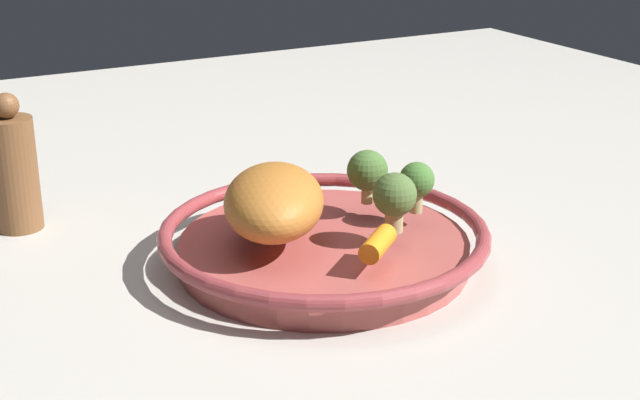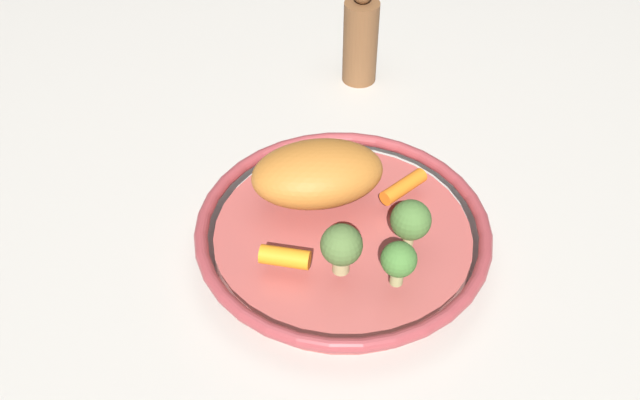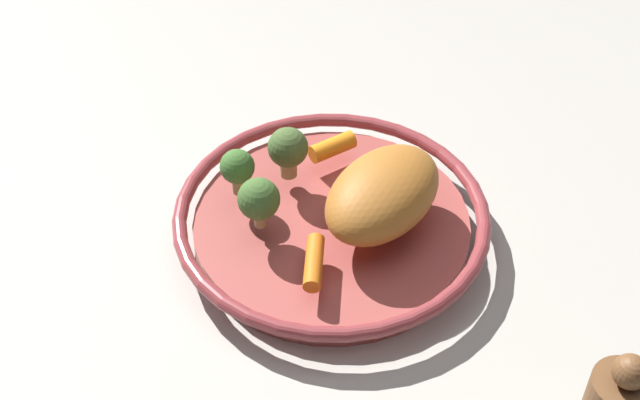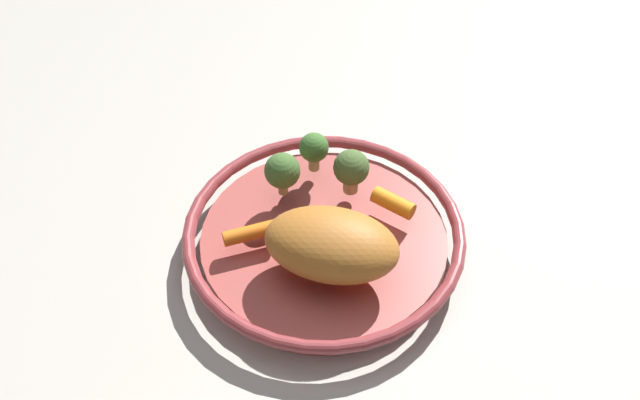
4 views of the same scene
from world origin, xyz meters
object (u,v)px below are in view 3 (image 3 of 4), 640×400
at_px(roast_chicken_piece, 383,194).
at_px(baby_carrot_left, 314,262).
at_px(serving_bowl, 331,222).
at_px(broccoli_floret_edge, 288,149).
at_px(baby_carrot_near_rim, 332,147).
at_px(broccoli_floret_small, 237,168).
at_px(broccoli_floret_large, 259,200).

bearing_deg(roast_chicken_piece, baby_carrot_left, -36.92).
relative_size(serving_bowl, broccoli_floret_edge, 5.54).
distance_m(baby_carrot_near_rim, broccoli_floret_small, 0.13).
height_order(serving_bowl, roast_chicken_piece, roast_chicken_piece).
bearing_deg(baby_carrot_left, broccoli_floret_large, -130.61).
height_order(serving_bowl, broccoli_floret_small, broccoli_floret_small).
bearing_deg(baby_carrot_near_rim, serving_bowl, 5.83).
bearing_deg(serving_bowl, baby_carrot_near_rim, -174.17).
distance_m(baby_carrot_near_rim, baby_carrot_left, 0.18).
bearing_deg(serving_bowl, roast_chicken_piece, 83.91).
relative_size(serving_bowl, baby_carrot_near_rim, 6.35).
xyz_separation_m(broccoli_floret_edge, broccoli_floret_large, (0.09, -0.02, -0.00)).
bearing_deg(broccoli_floret_edge, serving_bowl, 47.56).
xyz_separation_m(baby_carrot_near_rim, broccoli_floret_edge, (0.04, -0.05, 0.03)).
bearing_deg(baby_carrot_near_rim, broccoli_floret_large, -26.88).
relative_size(serving_bowl, broccoli_floret_large, 5.72).
bearing_deg(baby_carrot_left, baby_carrot_near_rim, -179.60).
height_order(serving_bowl, broccoli_floret_edge, broccoli_floret_edge).
relative_size(roast_chicken_piece, broccoli_floret_small, 2.80).
xyz_separation_m(serving_bowl, broccoli_floret_edge, (-0.05, -0.06, 0.06)).
height_order(broccoli_floret_small, broccoli_floret_large, broccoli_floret_large).
bearing_deg(baby_carrot_left, broccoli_floret_small, -137.14).
xyz_separation_m(serving_bowl, baby_carrot_near_rim, (-0.09, -0.01, 0.03)).
distance_m(broccoli_floret_small, broccoli_floret_edge, 0.06).
height_order(serving_bowl, baby_carrot_left, baby_carrot_left).
bearing_deg(baby_carrot_near_rim, broccoli_floret_small, -51.38).
bearing_deg(broccoli_floret_large, baby_carrot_left, 49.39).
distance_m(serving_bowl, baby_carrot_near_rim, 0.10).
height_order(roast_chicken_piece, baby_carrot_near_rim, roast_chicken_piece).
relative_size(serving_bowl, broccoli_floret_small, 6.20).
xyz_separation_m(baby_carrot_left, broccoli_floret_large, (-0.06, -0.07, 0.03)).
height_order(baby_carrot_near_rim, broccoli_floret_small, broccoli_floret_small).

